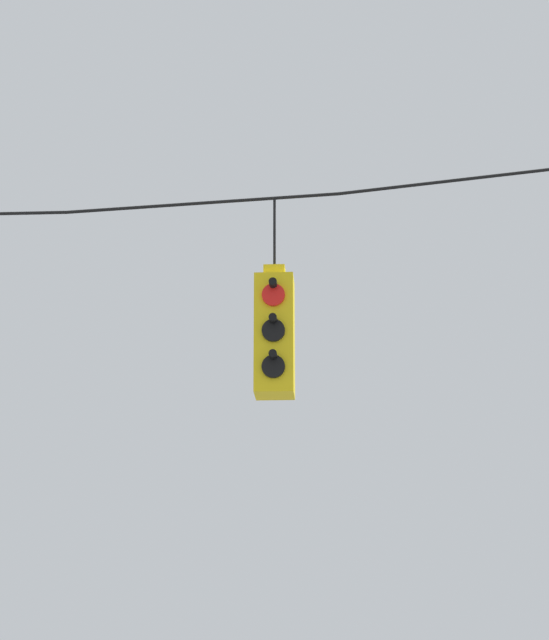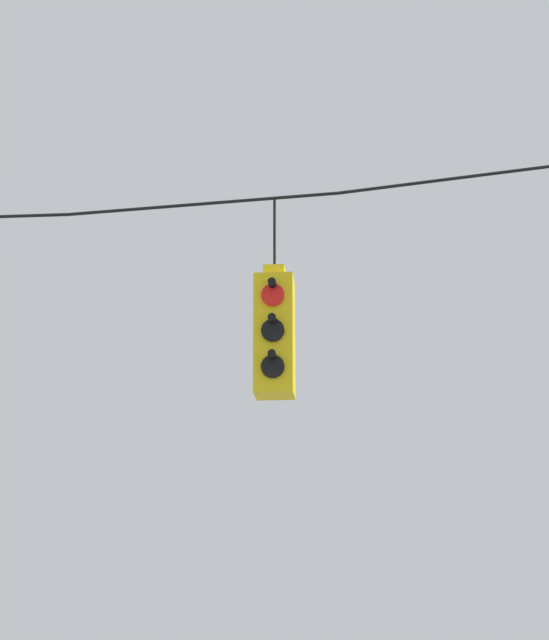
{
  "view_description": "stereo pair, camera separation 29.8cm",
  "coord_description": "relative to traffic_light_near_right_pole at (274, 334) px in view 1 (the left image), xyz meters",
  "views": [
    {
      "loc": [
        3.7,
        -10.12,
        1.84
      ],
      "look_at": [
        3.12,
        0.29,
        4.96
      ],
      "focal_mm": 70.0,
      "sensor_mm": 36.0,
      "label": 1
    },
    {
      "loc": [
        3.99,
        -10.1,
        1.84
      ],
      "look_at": [
        3.12,
        0.29,
        4.96
      ],
      "focal_mm": 70.0,
      "sensor_mm": 36.0,
      "label": 2
    }
  ],
  "objects": [
    {
      "name": "traffic_light_near_right_pole",
      "position": [
        0.0,
        0.0,
        0.0
      ],
      "size": [
        0.34,
        0.46,
        1.82
      ],
      "color": "yellow"
    }
  ]
}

